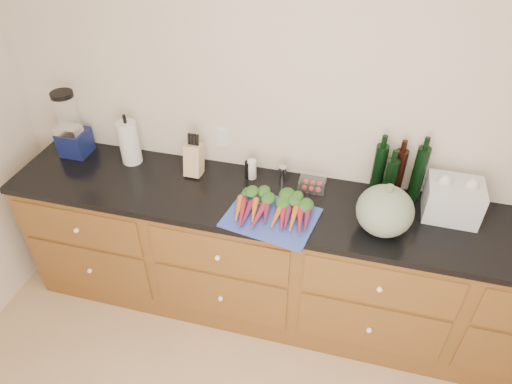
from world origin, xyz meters
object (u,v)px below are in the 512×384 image
(carrots, at_px, (273,209))
(knife_block, at_px, (194,160))
(cutting_board, at_px, (271,218))
(squash, at_px, (385,211))
(paper_towel, at_px, (129,143))
(tomato_box, at_px, (312,183))
(blender_appliance, at_px, (71,128))

(carrots, distance_m, knife_block, 0.62)
(cutting_board, distance_m, squash, 0.61)
(paper_towel, relative_size, tomato_box, 1.83)
(blender_appliance, bearing_deg, squash, -7.42)
(squash, bearing_deg, cutting_board, -174.24)
(carrots, distance_m, blender_appliance, 1.43)
(squash, xyz_separation_m, tomato_box, (-0.41, 0.27, -0.10))
(cutting_board, bearing_deg, paper_towel, 162.17)
(paper_towel, bearing_deg, carrots, -15.68)
(carrots, relative_size, squash, 1.42)
(paper_towel, bearing_deg, blender_appliance, -179.66)
(carrots, bearing_deg, blender_appliance, 168.76)
(blender_appliance, bearing_deg, knife_block, -1.21)
(cutting_board, distance_m, tomato_box, 0.37)
(squash, bearing_deg, blender_appliance, 172.58)
(cutting_board, distance_m, blender_appliance, 1.44)
(cutting_board, relative_size, carrots, 1.15)
(squash, distance_m, paper_towel, 1.60)
(squash, height_order, tomato_box, squash)
(paper_towel, xyz_separation_m, knife_block, (0.44, -0.02, -0.04))
(knife_block, bearing_deg, squash, -11.85)
(squash, distance_m, blender_appliance, 2.00)
(paper_towel, bearing_deg, knife_block, -2.62)
(squash, height_order, paper_towel, paper_towel)
(blender_appliance, relative_size, tomato_box, 2.82)
(paper_towel, bearing_deg, tomato_box, 0.49)
(squash, relative_size, paper_towel, 1.05)
(carrots, distance_m, paper_towel, 1.04)
(blender_appliance, bearing_deg, tomato_box, 0.45)
(tomato_box, bearing_deg, carrots, -121.10)
(cutting_board, distance_m, paper_towel, 1.05)
(blender_appliance, distance_m, knife_block, 0.84)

